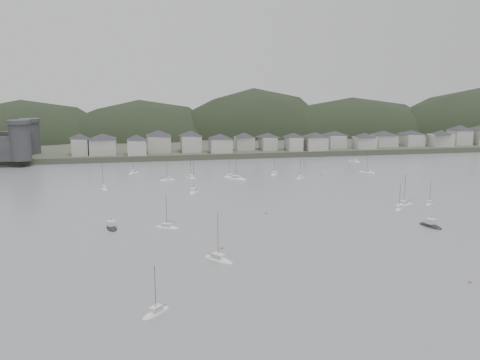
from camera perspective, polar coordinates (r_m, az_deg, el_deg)
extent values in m
plane|color=slate|center=(121.96, 7.16, -8.97)|extent=(900.00, 900.00, 0.00)
cube|color=#383D2D|center=(407.48, -6.23, 4.79)|extent=(900.00, 250.00, 3.00)
ellipsoid|color=black|center=(391.07, -22.26, 2.14)|extent=(138.98, 92.48, 81.13)
ellipsoid|color=black|center=(385.07, -10.67, 2.64)|extent=(132.08, 90.41, 79.74)
ellipsoid|color=black|center=(395.43, 1.45, 2.61)|extent=(133.88, 88.37, 101.41)
ellipsoid|color=black|center=(413.84, 11.84, 3.07)|extent=(165.81, 81.78, 82.55)
ellipsoid|color=black|center=(465.85, 24.31, 2.85)|extent=(177.60, 96.61, 102.57)
cylinder|color=#343436|center=(281.64, -22.68, 3.77)|extent=(10.00, 10.00, 18.00)
cylinder|color=#343436|center=(309.08, -21.70, 4.25)|extent=(10.00, 10.00, 17.00)
cube|color=#343436|center=(295.62, -22.13, 3.50)|extent=(3.50, 30.00, 12.00)
cube|color=#A4A396|center=(293.99, -16.86, 3.44)|extent=(8.34, 12.91, 8.59)
pyramid|color=#26262B|center=(293.40, -16.91, 4.57)|extent=(15.78, 15.78, 3.01)
cube|color=#A4A396|center=(292.51, -14.59, 3.50)|extent=(13.68, 13.35, 8.36)
pyramid|color=#26262B|center=(291.93, -14.63, 4.60)|extent=(20.07, 20.07, 2.93)
cube|color=#B7B4AC|center=(286.84, -11.09, 3.48)|extent=(9.78, 10.20, 8.08)
pyramid|color=#26262B|center=(286.26, -11.13, 4.56)|extent=(14.83, 14.83, 2.83)
cube|color=#A4A396|center=(296.67, -8.78, 3.87)|extent=(12.59, 13.33, 9.09)
pyramid|color=#26262B|center=(296.06, -8.81, 5.05)|extent=(19.24, 19.24, 3.18)
cube|color=#B7B4AC|center=(296.53, -5.33, 3.92)|extent=(10.74, 12.17, 8.87)
pyramid|color=#26262B|center=(295.93, -5.35, 5.07)|extent=(17.01, 17.01, 3.10)
cube|color=#A4A396|center=(292.24, -2.12, 3.75)|extent=(11.63, 12.09, 7.69)
pyramid|color=#26262B|center=(291.70, -2.13, 4.76)|extent=(17.61, 17.61, 2.69)
cube|color=#A4A396|center=(303.55, 0.47, 3.98)|extent=(10.37, 9.35, 7.44)
pyramid|color=#26262B|center=(303.04, 0.47, 4.92)|extent=(14.65, 14.65, 2.60)
cube|color=#A4A396|center=(304.30, 3.03, 3.96)|extent=(8.24, 12.20, 7.22)
pyramid|color=#26262B|center=(303.80, 3.04, 4.87)|extent=(15.17, 15.17, 2.53)
cube|color=#B7B4AC|center=(303.07, 5.83, 3.92)|extent=(8.06, 10.91, 7.46)
pyramid|color=#26262B|center=(302.56, 5.85, 4.86)|extent=(14.08, 14.08, 2.61)
cube|color=#A4A396|center=(305.55, 8.12, 3.94)|extent=(11.73, 11.78, 7.66)
pyramid|color=#26262B|center=(305.03, 8.15, 4.90)|extent=(17.46, 17.46, 2.68)
cube|color=#B7B4AC|center=(320.30, 10.21, 4.14)|extent=(10.19, 13.02, 7.33)
pyramid|color=#26262B|center=(319.82, 10.23, 5.02)|extent=(17.23, 17.23, 2.57)
cube|color=#B7B4AC|center=(318.12, 13.30, 3.94)|extent=(11.70, 9.81, 6.88)
pyramid|color=#26262B|center=(317.66, 13.33, 4.77)|extent=(15.97, 15.97, 2.41)
cube|color=#B7B4AC|center=(333.35, 15.30, 4.14)|extent=(12.83, 12.48, 7.00)
pyramid|color=#26262B|center=(332.91, 15.34, 4.95)|extent=(18.79, 18.79, 2.45)
cube|color=#B7B4AC|center=(342.44, 18.01, 4.15)|extent=(11.07, 13.50, 6.97)
pyramid|color=#26262B|center=(342.01, 18.05, 4.94)|extent=(18.25, 18.25, 2.44)
cube|color=#B7B4AC|center=(343.69, 20.86, 4.03)|extent=(13.75, 9.12, 7.34)
pyramid|color=#26262B|center=(343.25, 20.92, 4.86)|extent=(16.97, 16.97, 2.57)
cube|color=#B7B4AC|center=(358.04, 22.64, 4.28)|extent=(11.37, 11.57, 9.05)
pyramid|color=#26262B|center=(357.54, 22.70, 5.25)|extent=(17.03, 17.03, 3.17)
ellipsoid|color=silver|center=(179.63, 16.83, -3.03)|extent=(5.96, 6.23, 1.31)
cube|color=silver|center=(179.42, 16.84, -2.74)|extent=(2.61, 2.66, 0.70)
cylinder|color=#3F3F42|center=(178.74, 16.90, -1.71)|extent=(0.12, 0.12, 8.17)
cylinder|color=#3F3F42|center=(178.94, 17.21, -2.61)|extent=(2.07, 2.23, 0.10)
ellipsoid|color=silver|center=(225.97, -0.40, 0.09)|extent=(9.35, 9.30, 2.00)
cube|color=silver|center=(225.74, -0.40, 0.41)|extent=(4.03, 4.02, 0.70)
cylinder|color=#3F3F42|center=(224.93, -0.40, 1.69)|extent=(0.12, 0.12, 12.48)
cylinder|color=#3F3F42|center=(227.12, -0.14, 0.61)|extent=(3.27, 3.23, 0.10)
ellipsoid|color=silver|center=(285.06, 12.19, 1.98)|extent=(5.78, 8.19, 1.58)
cube|color=silver|center=(284.91, 12.20, 2.20)|extent=(2.79, 3.25, 0.70)
cylinder|color=#3F3F42|center=(284.39, 12.23, 2.99)|extent=(0.12, 0.12, 9.87)
cylinder|color=#3F3F42|center=(283.43, 12.19, 2.27)|extent=(1.67, 3.22, 0.10)
ellipsoid|color=silver|center=(229.94, 6.52, 0.20)|extent=(6.06, 6.39, 1.34)
cube|color=silver|center=(229.77, 6.52, 0.43)|extent=(2.66, 2.72, 0.70)
cylinder|color=#3F3F42|center=(229.23, 6.54, 1.26)|extent=(0.12, 0.12, 8.35)
cylinder|color=#3F3F42|center=(230.27, 6.27, 0.60)|extent=(2.09, 2.30, 0.10)
ellipsoid|color=silver|center=(190.27, 19.79, -2.47)|extent=(5.74, 5.81, 1.24)
cube|color=silver|center=(190.08, 19.80, -2.20)|extent=(2.49, 2.50, 0.70)
cylinder|color=#3F3F42|center=(189.47, 19.86, -1.29)|extent=(0.12, 0.12, 7.74)
cylinder|color=#3F3F42|center=(189.71, 20.14, -2.08)|extent=(2.02, 2.06, 0.10)
ellipsoid|color=silver|center=(229.81, -5.36, 0.21)|extent=(5.47, 8.79, 1.68)
cube|color=silver|center=(229.61, -5.36, 0.49)|extent=(2.76, 3.40, 0.70)
cylinder|color=#3F3F42|center=(228.93, -5.38, 1.54)|extent=(0.12, 0.12, 10.48)
cylinder|color=#3F3F42|center=(230.96, -5.27, 0.69)|extent=(1.43, 3.56, 0.10)
ellipsoid|color=silver|center=(238.26, 3.75, 0.59)|extent=(6.24, 7.60, 1.51)
cube|color=silver|center=(238.08, 3.76, 0.84)|extent=(2.86, 3.12, 0.70)
cylinder|color=#3F3F42|center=(237.49, 3.77, 1.75)|extent=(0.12, 0.12, 9.43)
cylinder|color=#3F3F42|center=(238.86, 3.51, 1.01)|extent=(1.99, 2.86, 0.10)
ellipsoid|color=silver|center=(246.43, -11.41, 0.73)|extent=(6.35, 7.83, 1.55)
cube|color=silver|center=(246.26, -11.41, 0.98)|extent=(2.92, 3.20, 0.70)
cylinder|color=#3F3F42|center=(245.67, -11.45, 1.88)|extent=(0.12, 0.12, 9.69)
cylinder|color=#3F3F42|center=(245.02, -11.24, 1.07)|extent=(2.01, 2.96, 0.10)
ellipsoid|color=silver|center=(225.68, -7.87, -0.03)|extent=(7.44, 4.10, 1.42)
cube|color=silver|center=(225.50, -7.87, 0.23)|extent=(2.81, 2.17, 0.70)
cylinder|color=#3F3F42|center=(224.91, -7.90, 1.12)|extent=(0.12, 0.12, 8.86)
cylinder|color=#3F3F42|center=(225.67, -8.19, 0.37)|extent=(3.10, 0.96, 0.10)
ellipsoid|color=silver|center=(211.64, -14.56, -0.95)|extent=(4.54, 8.44, 1.61)
cube|color=silver|center=(211.43, -14.57, -0.65)|extent=(2.43, 3.17, 0.70)
cylinder|color=#3F3F42|center=(210.72, -14.62, 0.43)|extent=(0.12, 0.12, 10.06)
cylinder|color=#3F3F42|center=(209.98, -14.70, -0.58)|extent=(1.02, 3.53, 0.10)
ellipsoid|color=silver|center=(199.35, -5.00, -1.33)|extent=(5.97, 9.79, 1.87)
cube|color=silver|center=(199.11, -5.01, -0.99)|extent=(3.04, 3.77, 0.70)
cylinder|color=#3F3F42|center=(198.24, -5.03, 0.36)|extent=(0.12, 0.12, 11.66)
cylinder|color=#3F3F42|center=(197.53, -4.80, -0.91)|extent=(1.51, 3.98, 0.10)
ellipsoid|color=silver|center=(232.12, -1.16, 0.36)|extent=(6.91, 6.18, 1.41)
cube|color=silver|center=(231.95, -1.16, 0.60)|extent=(2.90, 2.76, 0.70)
cylinder|color=#3F3F42|center=(231.38, -1.16, 1.47)|extent=(0.12, 0.12, 8.82)
cylinder|color=#3F3F42|center=(232.46, -1.43, 0.76)|extent=(2.54, 2.07, 0.10)
ellipsoid|color=silver|center=(250.14, 13.54, 0.79)|extent=(7.35, 7.96, 1.65)
cube|color=silver|center=(249.96, 13.55, 1.05)|extent=(3.25, 3.36, 0.70)
cylinder|color=#3F3F42|center=(249.35, 13.59, 1.99)|extent=(0.12, 0.12, 10.28)
cylinder|color=#3F3F42|center=(248.47, 13.46, 1.12)|extent=(2.49, 2.87, 0.10)
ellipsoid|color=silver|center=(123.20, -2.37, -8.67)|extent=(7.64, 8.82, 1.78)
cube|color=silver|center=(122.82, -2.38, -8.15)|extent=(3.44, 3.67, 0.70)
cylinder|color=#3F3F42|center=(121.46, -2.39, -6.12)|extent=(0.12, 0.12, 11.13)
cylinder|color=#3F3F42|center=(121.30, -2.74, -8.11)|extent=(2.50, 3.25, 0.10)
ellipsoid|color=silver|center=(97.53, -9.08, -14.06)|extent=(6.38, 6.54, 1.38)
cube|color=silver|center=(97.13, -9.09, -13.53)|extent=(2.77, 2.80, 0.70)
cylinder|color=#3F3F42|center=(95.78, -9.15, -11.62)|extent=(0.12, 0.12, 8.65)
cylinder|color=#3F3F42|center=(96.11, -8.55, -13.42)|extent=(2.22, 2.32, 0.10)
ellipsoid|color=silver|center=(151.21, -7.91, -5.16)|extent=(7.67, 5.81, 1.49)
cube|color=silver|center=(150.94, -7.92, -4.77)|extent=(3.09, 2.73, 0.70)
cylinder|color=#3F3F42|center=(150.01, -7.96, -3.38)|extent=(0.12, 0.12, 9.34)
cylinder|color=#3F3F42|center=(151.52, -7.50, -4.49)|extent=(2.96, 1.77, 0.10)
ellipsoid|color=silver|center=(186.26, 17.31, -2.59)|extent=(8.66, 5.49, 1.65)
cube|color=silver|center=(186.02, 17.33, -2.25)|extent=(3.36, 2.75, 0.70)
cylinder|color=#3F3F42|center=(185.19, 17.39, -0.99)|extent=(0.12, 0.12, 10.33)
cylinder|color=#3F3F42|center=(186.11, 17.79, -2.10)|extent=(3.49, 1.46, 0.10)
ellipsoid|color=black|center=(160.96, 19.90, -4.74)|extent=(4.94, 8.49, 1.76)
cube|color=silver|center=(160.58, 19.94, -4.21)|extent=(2.81, 2.92, 1.40)
cylinder|color=#3F3F42|center=(160.37, 19.96, -3.90)|extent=(0.10, 0.10, 1.20)
ellipsoid|color=black|center=(153.75, -13.70, -5.10)|extent=(4.08, 7.96, 1.67)
cube|color=silver|center=(153.37, -13.72, -4.56)|extent=(2.51, 2.63, 1.40)
cylinder|color=#3F3F42|center=(153.15, -13.73, -4.24)|extent=(0.10, 0.10, 1.20)
sphere|color=#C26540|center=(131.75, -1.97, -7.35)|extent=(0.70, 0.70, 0.70)
sphere|color=#C26540|center=(239.74, 8.80, 0.58)|extent=(0.70, 0.70, 0.70)
sphere|color=#C26540|center=(166.38, 2.82, -3.61)|extent=(0.70, 0.70, 0.70)
sphere|color=#C26540|center=(119.90, 23.62, -10.05)|extent=(0.70, 0.70, 0.70)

